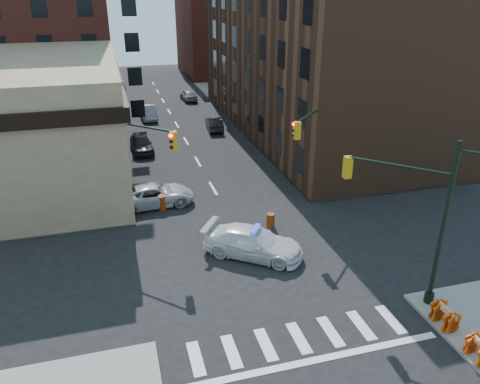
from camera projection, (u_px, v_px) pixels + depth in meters
ground at (252, 257)px, 26.13m from camera, size 140.00×140.00×0.00m
sidewalk_ne at (348, 101)px, 60.59m from camera, size 34.00×54.50×0.15m
commercial_row_ne at (312, 61)px, 46.29m from camera, size 14.00×34.00×14.00m
filler_nw at (40, 26)px, 73.46m from camera, size 20.00×18.00×16.00m
filler_ne at (231, 36)px, 78.17m from camera, size 16.00×16.00×12.00m
signal_pole_se at (419, 213)px, 20.89m from camera, size 5.40×5.27×8.00m
signal_pole_nw at (132, 162)px, 27.61m from camera, size 3.58×3.67×8.00m
signal_pole_ne at (314, 145)px, 30.51m from camera, size 3.67×3.58×8.00m
tree_ne_near at (248, 92)px, 49.43m from camera, size 3.00×3.00×4.85m
tree_ne_far at (229, 79)px, 56.47m from camera, size 3.00×3.00×4.85m
police_car at (253, 243)px, 25.99m from camera, size 5.89×5.09×1.62m
pickup at (154, 195)px, 32.01m from camera, size 5.59×2.85×1.51m
parked_car_wnear at (141, 144)px, 42.21m from camera, size 2.05×4.60×1.53m
parked_car_wfar at (149, 113)px, 52.60m from camera, size 1.68×4.59×1.50m
parked_car_wdeep at (118, 89)px, 64.14m from camera, size 2.37×5.45×1.56m
parked_car_enear at (214, 123)px, 48.71m from camera, size 1.83×4.32×1.39m
parked_car_efar at (189, 95)px, 61.29m from camera, size 1.92×4.30×1.43m
pedestrian_a at (71, 194)px, 31.52m from camera, size 0.77×0.69×1.76m
pedestrian_b at (92, 203)px, 30.19m from camera, size 1.03×0.93×1.72m
pedestrian_c at (45, 195)px, 31.47m from camera, size 1.04×0.79×1.65m
barrel_road at (271, 220)px, 29.24m from camera, size 0.56×0.56×0.89m
barrel_bank at (162, 203)px, 31.41m from camera, size 0.65×0.65×1.03m
barricade_se_a at (446, 319)px, 20.44m from camera, size 0.70×1.19×0.85m
barricade_se_b at (444, 316)px, 20.54m from camera, size 0.74×1.32×0.96m
barricade_se_c at (480, 352)px, 18.61m from camera, size 0.64×1.14×0.82m
barricade_se_d at (479, 350)px, 18.67m from camera, size 0.74×1.25×0.88m
barricade_nw_a at (126, 208)px, 30.55m from camera, size 1.26×0.79×0.88m
barricade_nw_b at (41, 219)px, 29.15m from camera, size 1.16×0.65×0.84m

